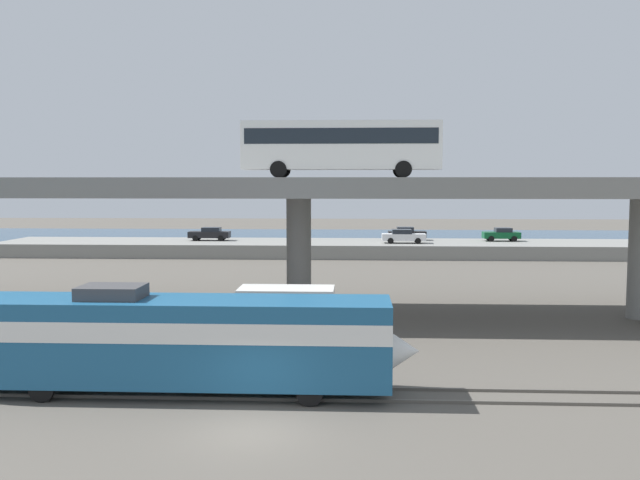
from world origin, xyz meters
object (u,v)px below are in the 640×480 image
parked_car_1 (403,236)px  parked_car_3 (210,234)px  service_truck_west (268,316)px  train_locomotive (203,338)px  parked_car_2 (407,233)px  parked_car_0 (502,234)px  transit_bus_on_overpass (341,144)px

parked_car_1 → parked_car_3: same height
service_truck_west → train_locomotive: bearing=77.2°
service_truck_west → parked_car_1: 43.34m
parked_car_1 → parked_car_2: bearing=80.7°
parked_car_0 → parked_car_3: 32.77m
train_locomotive → parked_car_0: train_locomotive is taller
parked_car_2 → train_locomotive: bearing=-102.4°
train_locomotive → parked_car_3: size_ratio=3.69×
parked_car_0 → parked_car_2: size_ratio=0.95×
train_locomotive → parked_car_0: (22.22, 52.63, 0.06)m
parked_car_1 → parked_car_2: same height
parked_car_1 → parked_car_2: 3.99m
service_truck_west → parked_car_3: 46.27m
train_locomotive → parked_car_3: 52.88m
parked_car_0 → parked_car_1: (-11.16, -3.16, 0.00)m
train_locomotive → transit_bus_on_overpass: bearing=73.7°
parked_car_0 → parked_car_2: same height
parked_car_0 → parked_car_2: 10.54m
parked_car_3 → train_locomotive: bearing=101.5°
train_locomotive → transit_bus_on_overpass: transit_bus_on_overpass is taller
parked_car_0 → parked_car_2: (-10.51, 0.78, 0.00)m
train_locomotive → transit_bus_on_overpass: (4.93, 16.85, 8.24)m
parked_car_0 → parked_car_2: bearing=-4.2°
train_locomotive → parked_car_0: bearing=67.1°
transit_bus_on_overpass → parked_car_2: size_ratio=2.81×
parked_car_2 → parked_car_3: 22.31m
service_truck_west → parked_car_0: (20.59, 45.45, 0.62)m
parked_car_1 → parked_car_3: (-21.60, 2.34, -0.00)m
parked_car_0 → parked_car_3: same height
parked_car_0 → transit_bus_on_overpass: bearing=64.2°
parked_car_1 → parked_car_2: size_ratio=1.10×
parked_car_1 → service_truck_west: bearing=-102.6°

